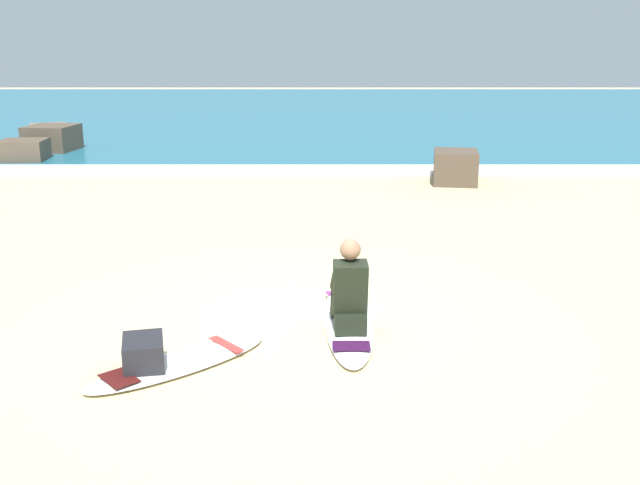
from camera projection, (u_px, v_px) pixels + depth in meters
name	position (u px, v px, depth m)	size (l,w,h in m)	color
ground_plane	(296.00, 319.00, 7.97)	(80.00, 80.00, 0.00)	beige
sea	(311.00, 113.00, 29.96)	(80.00, 28.00, 0.10)	teal
breaking_foam	(307.00, 170.00, 16.75)	(80.00, 0.90, 0.11)	white
surfboard_main	(346.00, 318.00, 7.89)	(0.53, 2.57, 0.08)	white
surfer_seated	(346.00, 293.00, 7.47)	(0.39, 0.71, 0.95)	black
surfboard_spare_near	(176.00, 363.00, 6.80)	(1.75, 1.63, 0.08)	white
rock_outcrop_distant	(42.00, 142.00, 19.13)	(1.56, 3.42, 0.75)	brown
shoreline_rock	(452.00, 167.00, 15.45)	(1.07, 0.90, 0.68)	brown
beach_bag	(141.00, 356.00, 6.66)	(0.36, 0.48, 0.32)	#232328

